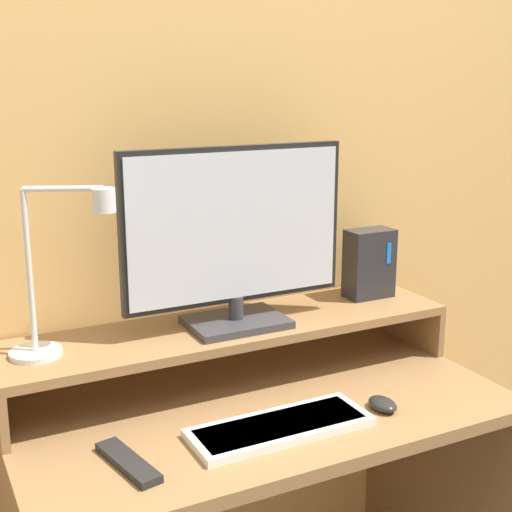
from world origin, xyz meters
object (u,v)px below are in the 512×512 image
object	(u,v)px
desk_lamp	(60,279)
remote_control	(128,462)
monitor	(235,237)
keyboard	(280,427)
mouse	(382,404)
router_dock	(369,263)

from	to	relation	value
desk_lamp	remote_control	world-z (taller)	desk_lamp
monitor	remote_control	bearing A→B (deg)	-143.06
monitor	remote_control	xyz separation A→B (m)	(-0.36, -0.27, -0.35)
monitor	keyboard	bearing A→B (deg)	-96.24
monitor	mouse	distance (m)	0.51
router_dock	keyboard	distance (m)	0.60
monitor	keyboard	distance (m)	0.45
keyboard	monitor	bearing A→B (deg)	83.76
router_dock	remote_control	distance (m)	0.87
monitor	mouse	bearing A→B (deg)	-53.11
keyboard	mouse	size ratio (longest dim) A/B	5.01
monitor	keyboard	world-z (taller)	monitor
monitor	mouse	xyz separation A→B (m)	(0.22, -0.30, -0.35)
keyboard	router_dock	bearing A→B (deg)	35.77
router_dock	remote_control	bearing A→B (deg)	-158.02
monitor	remote_control	world-z (taller)	monitor
desk_lamp	remote_control	xyz separation A→B (m)	(0.05, -0.27, -0.30)
mouse	remote_control	bearing A→B (deg)	177.32
desk_lamp	keyboard	distance (m)	0.56
router_dock	monitor	bearing A→B (deg)	-173.86
desk_lamp	mouse	distance (m)	0.76
desk_lamp	mouse	xyz separation A→B (m)	(0.63, -0.29, -0.30)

